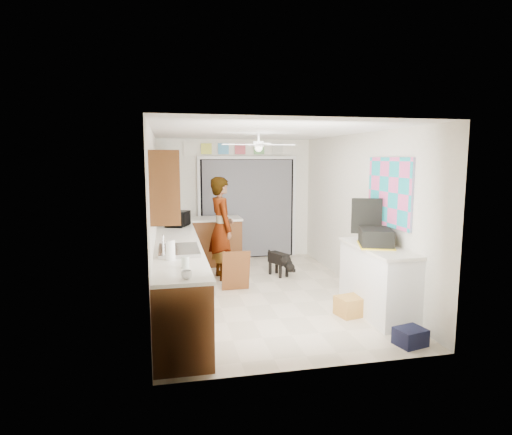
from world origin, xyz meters
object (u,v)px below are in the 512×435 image
cardboard_box (352,306)px  microwave (178,219)px  paper_towel_roll (170,250)px  suitcase (376,237)px  man (222,228)px  dog (279,263)px  cup (186,275)px  navy_crate (410,337)px

cardboard_box → microwave: bearing=134.8°
cardboard_box → paper_towel_roll: bearing=-174.5°
microwave → suitcase: (2.56, -2.24, -0.01)m
microwave → man: bearing=-75.0°
cardboard_box → dog: dog is taller
dog → microwave: bearing=151.6°
paper_towel_roll → suitcase: 2.73m
cup → dog: cup is taller
cup → man: man is taller
paper_towel_roll → cardboard_box: size_ratio=0.57×
cup → dog: bearing=60.7°
microwave → man: man is taller
suitcase → navy_crate: (-0.07, -1.04, -0.96)m
cup → paper_towel_roll: paper_towel_roll is taller
navy_crate → man: man is taller
cardboard_box → suitcase: bearing=3.8°
paper_towel_roll → microwave: bearing=86.5°
cardboard_box → navy_crate: bearing=-76.2°
dog → man: bearing=152.8°
cup → paper_towel_roll: bearing=99.7°
paper_towel_roll → cardboard_box: paper_towel_roll is taller
cup → man: 3.33m
microwave → paper_towel_roll: (-0.15, -2.49, -0.01)m
paper_towel_roll → suitcase: bearing=5.3°
dog → cup: bearing=-142.7°
cup → man: bearing=76.8°
navy_crate → dog: size_ratio=0.54×
microwave → suitcase: bearing=-109.5°
dog → suitcase: bearing=-92.6°
cup → navy_crate: cup is taller
dog → navy_crate: bearing=-100.3°
cardboard_box → dog: bearing=102.7°
cup → paper_towel_roll: size_ratio=0.46×
microwave → paper_towel_roll: size_ratio=1.97×
paper_towel_roll → cardboard_box: 2.58m
cardboard_box → man: man is taller
paper_towel_roll → suitcase: size_ratio=0.43×
microwave → navy_crate: microwave is taller
man → cardboard_box: bearing=-155.6°
suitcase → navy_crate: suitcase is taller
navy_crate → man: 3.72m
suitcase → cardboard_box: size_ratio=1.33×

